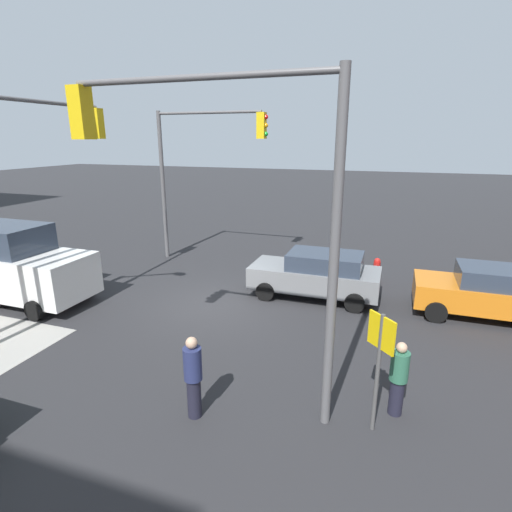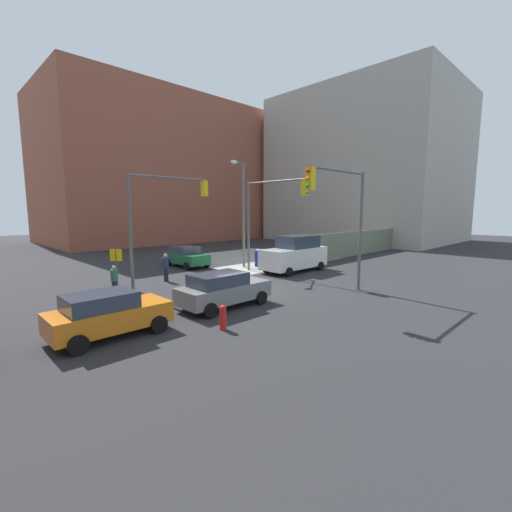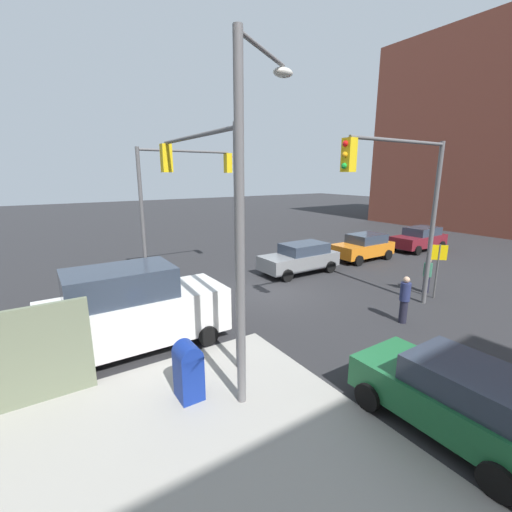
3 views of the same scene
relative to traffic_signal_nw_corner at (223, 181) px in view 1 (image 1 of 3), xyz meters
name	(u,v)px [view 1 (image 1 of 3)]	position (x,y,z in m)	size (l,w,h in m)	color
ground_plane	(214,305)	(2.43, -4.50, -4.63)	(120.00, 120.00, 0.00)	#28282B
traffic_signal_nw_corner	(223,181)	(0.00, 0.00, 0.00)	(5.44, 0.36, 6.50)	#59595B
traffic_signal_se_corner	(200,157)	(5.03, -9.00, -0.03)	(5.03, 0.36, 6.50)	#59595B
traffic_signal_ne_corner	(28,165)	(6.93, -2.08, 0.00)	(0.36, 5.47, 6.50)	#59595B
warning_sign_two_way	(379,353)	(-2.97, -0.08, -2.99)	(0.48, 0.48, 2.40)	#4C4C4C
fire_hydrant	(377,269)	(-2.57, -8.70, -4.14)	(0.26, 0.26, 0.94)	red
sedan_gray	(317,274)	(-0.67, -6.35, -3.78)	(4.42, 2.02, 1.62)	slate
sedan_orange	(487,291)	(-5.93, -6.44, -3.79)	(4.03, 2.02, 1.62)	orange
van_white_delivery	(12,264)	(9.05, -2.70, -3.35)	(5.40, 2.32, 2.62)	white
pedestrian_crossing	(398,378)	(-3.37, -0.70, -3.80)	(0.36, 0.36, 1.60)	#2D664C
pedestrian_waiting	(193,376)	(0.43, 0.70, -3.72)	(0.36, 0.36, 1.75)	navy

